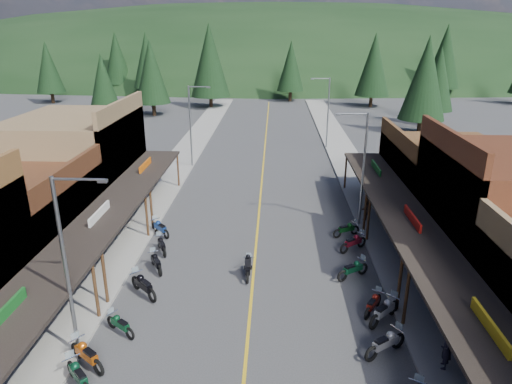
# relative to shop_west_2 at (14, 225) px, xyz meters

# --- Properties ---
(ground) EXTENTS (220.00, 220.00, 0.00)m
(ground) POSITION_rel_shop_west_2_xyz_m (13.75, -1.70, -2.53)
(ground) COLOR #38383A
(ground) RESTS_ON ground
(centerline) EXTENTS (0.15, 90.00, 0.01)m
(centerline) POSITION_rel_shop_west_2_xyz_m (13.75, 18.30, -2.53)
(centerline) COLOR gold
(centerline) RESTS_ON ground
(sidewalk_west) EXTENTS (3.40, 94.00, 0.15)m
(sidewalk_west) POSITION_rel_shop_west_2_xyz_m (5.05, 18.30, -2.46)
(sidewalk_west) COLOR gray
(sidewalk_west) RESTS_ON ground
(sidewalk_east) EXTENTS (3.40, 94.00, 0.15)m
(sidewalk_east) POSITION_rel_shop_west_2_xyz_m (22.45, 18.30, -2.46)
(sidewalk_east) COLOR gray
(sidewalk_east) RESTS_ON ground
(shop_west_2) EXTENTS (10.90, 9.00, 6.20)m
(shop_west_2) POSITION_rel_shop_west_2_xyz_m (0.00, 0.00, 0.00)
(shop_west_2) COLOR #3F2111
(shop_west_2) RESTS_ON ground
(shop_west_3) EXTENTS (10.90, 10.20, 8.20)m
(shop_west_3) POSITION_rel_shop_west_2_xyz_m (-0.03, 9.60, 0.99)
(shop_west_3) COLOR brown
(shop_west_3) RESTS_ON ground
(shop_east_2) EXTENTS (10.90, 9.00, 8.20)m
(shop_east_2) POSITION_rel_shop_west_2_xyz_m (27.54, 0.00, 0.99)
(shop_east_2) COLOR #562B19
(shop_east_2) RESTS_ON ground
(shop_east_3) EXTENTS (10.90, 10.20, 6.20)m
(shop_east_3) POSITION_rel_shop_west_2_xyz_m (27.51, 9.60, -0.00)
(shop_east_3) COLOR #4C2D16
(shop_east_3) RESTS_ON ground
(streetlight_0) EXTENTS (2.16, 0.18, 8.00)m
(streetlight_0) POSITION_rel_shop_west_2_xyz_m (6.80, -7.70, 1.93)
(streetlight_0) COLOR gray
(streetlight_0) RESTS_ON ground
(streetlight_1) EXTENTS (2.16, 0.18, 8.00)m
(streetlight_1) POSITION_rel_shop_west_2_xyz_m (6.80, 20.30, 1.93)
(streetlight_1) COLOR gray
(streetlight_1) RESTS_ON ground
(streetlight_2) EXTENTS (2.16, 0.18, 8.00)m
(streetlight_2) POSITION_rel_shop_west_2_xyz_m (20.71, 6.30, 1.93)
(streetlight_2) COLOR gray
(streetlight_2) RESTS_ON ground
(streetlight_3) EXTENTS (2.16, 0.18, 8.00)m
(streetlight_3) POSITION_rel_shop_west_2_xyz_m (20.71, 28.30, 1.93)
(streetlight_3) COLOR gray
(streetlight_3) RESTS_ON ground
(ridge_hill) EXTENTS (310.00, 140.00, 60.00)m
(ridge_hill) POSITION_rel_shop_west_2_xyz_m (13.75, 133.30, -2.53)
(ridge_hill) COLOR black
(ridge_hill) RESTS_ON ground
(pine_0) EXTENTS (5.04, 5.04, 11.00)m
(pine_0) POSITION_rel_shop_west_2_xyz_m (-26.25, 60.30, 3.95)
(pine_0) COLOR black
(pine_0) RESTS_ON ground
(pine_1) EXTENTS (5.88, 5.88, 12.50)m
(pine_1) POSITION_rel_shop_west_2_xyz_m (-10.25, 68.30, 4.70)
(pine_1) COLOR black
(pine_1) RESTS_ON ground
(pine_2) EXTENTS (6.72, 6.72, 14.00)m
(pine_2) POSITION_rel_shop_west_2_xyz_m (3.75, 56.30, 5.46)
(pine_2) COLOR black
(pine_2) RESTS_ON ground
(pine_3) EXTENTS (5.04, 5.04, 11.00)m
(pine_3) POSITION_rel_shop_west_2_xyz_m (17.75, 64.30, 3.95)
(pine_3) COLOR black
(pine_3) RESTS_ON ground
(pine_4) EXTENTS (5.88, 5.88, 12.50)m
(pine_4) POSITION_rel_shop_west_2_xyz_m (31.75, 58.30, 4.70)
(pine_4) COLOR black
(pine_4) RESTS_ON ground
(pine_5) EXTENTS (6.72, 6.72, 14.00)m
(pine_5) POSITION_rel_shop_west_2_xyz_m (47.75, 70.30, 5.46)
(pine_5) COLOR black
(pine_5) RESTS_ON ground
(pine_7) EXTENTS (5.88, 5.88, 12.50)m
(pine_7) POSITION_rel_shop_west_2_xyz_m (-18.25, 74.30, 4.70)
(pine_7) COLOR black
(pine_7) RESTS_ON ground
(pine_8) EXTENTS (4.48, 4.48, 10.00)m
(pine_8) POSITION_rel_shop_west_2_xyz_m (-8.25, 38.30, 3.44)
(pine_8) COLOR black
(pine_8) RESTS_ON ground
(pine_9) EXTENTS (4.93, 4.93, 10.80)m
(pine_9) POSITION_rel_shop_west_2_xyz_m (37.75, 43.30, 3.85)
(pine_9) COLOR black
(pine_9) RESTS_ON ground
(pine_10) EXTENTS (5.38, 5.38, 11.60)m
(pine_10) POSITION_rel_shop_west_2_xyz_m (-4.25, 48.30, 4.25)
(pine_10) COLOR black
(pine_10) RESTS_ON ground
(pine_11) EXTENTS (5.82, 5.82, 12.40)m
(pine_11) POSITION_rel_shop_west_2_xyz_m (33.75, 36.30, 4.65)
(pine_11) COLOR black
(pine_11) RESTS_ON ground
(bike_west_4) EXTENTS (2.01, 2.06, 1.23)m
(bike_west_4) POSITION_rel_shop_west_2_xyz_m (7.43, -9.53, -1.92)
(bike_west_4) COLOR #0B3A24
(bike_west_4) RESTS_ON ground
(bike_west_5) EXTENTS (2.24, 1.95, 1.28)m
(bike_west_5) POSITION_rel_shop_west_2_xyz_m (7.29, -8.37, -1.89)
(bike_west_5) COLOR #B74D0D
(bike_west_5) RESTS_ON ground
(bike_west_6) EXTENTS (1.89, 1.61, 1.08)m
(bike_west_6) POSITION_rel_shop_west_2_xyz_m (7.97, -6.21, -2.00)
(bike_west_6) COLOR #0D4223
(bike_west_6) RESTS_ON ground
(bike_west_7) EXTENTS (2.20, 2.21, 1.34)m
(bike_west_7) POSITION_rel_shop_west_2_xyz_m (8.17, -3.05, -1.86)
(bike_west_7) COLOR black
(bike_west_7) RESTS_ON ground
(bike_west_8) EXTENTS (1.56, 2.08, 1.15)m
(bike_west_8) POSITION_rel_shop_west_2_xyz_m (8.18, -0.44, -1.96)
(bike_west_8) COLOR black
(bike_west_8) RESTS_ON ground
(bike_west_9) EXTENTS (1.44, 2.03, 1.11)m
(bike_west_9) POSITION_rel_shop_west_2_xyz_m (7.97, 1.79, -1.98)
(bike_west_9) COLOR black
(bike_west_9) RESTS_ON ground
(bike_west_10) EXTENTS (1.95, 2.01, 1.20)m
(bike_west_10) POSITION_rel_shop_west_2_xyz_m (7.29, 4.25, -1.93)
(bike_west_10) COLOR navy
(bike_west_10) RESTS_ON ground
(bike_east_5) EXTENTS (2.27, 1.87, 1.28)m
(bike_east_5) POSITION_rel_shop_west_2_xyz_m (19.64, -7.15, -1.89)
(bike_east_5) COLOR gray
(bike_east_5) RESTS_ON ground
(bike_east_6) EXTENTS (2.18, 2.19, 1.32)m
(bike_east_6) POSITION_rel_shop_west_2_xyz_m (20.11, -4.81, -1.87)
(bike_east_6) COLOR #AFB0B5
(bike_east_6) RESTS_ON ground
(bike_east_7) EXTENTS (1.59, 1.98, 1.11)m
(bike_east_7) POSITION_rel_shop_west_2_xyz_m (19.74, -4.09, -1.98)
(bike_east_7) COLOR maroon
(bike_east_7) RESTS_ON ground
(bike_east_8) EXTENTS (2.15, 1.75, 1.21)m
(bike_east_8) POSITION_rel_shop_west_2_xyz_m (19.28, -0.83, -1.93)
(bike_east_8) COLOR #0C3D23
(bike_east_8) RESTS_ON ground
(bike_east_9) EXTENTS (2.14, 1.86, 1.23)m
(bike_east_9) POSITION_rel_shop_west_2_xyz_m (19.83, 2.54, -1.92)
(bike_east_9) COLOR maroon
(bike_east_9) RESTS_ON ground
(bike_east_10) EXTENTS (2.07, 1.46, 1.13)m
(bike_east_10) POSITION_rel_shop_west_2_xyz_m (19.71, 4.59, -1.97)
(bike_east_10) COLOR #0D4116
(bike_east_10) RESTS_ON ground
(rider_on_bike) EXTENTS (0.66, 1.97, 1.50)m
(rider_on_bike) POSITION_rel_shop_west_2_xyz_m (13.48, -0.94, -1.93)
(rider_on_bike) COLOR black
(rider_on_bike) RESTS_ON ground
(pedestrian_east_a) EXTENTS (0.57, 0.73, 1.75)m
(pedestrian_east_a) POSITION_rel_shop_west_2_xyz_m (21.83, -8.00, -1.51)
(pedestrian_east_a) COLOR black
(pedestrian_east_a) RESTS_ON sidewalk_east
(pedestrian_east_b) EXTENTS (0.91, 0.84, 1.63)m
(pedestrian_east_b) POSITION_rel_shop_west_2_xyz_m (21.43, 7.19, -1.57)
(pedestrian_east_b) COLOR brown
(pedestrian_east_b) RESTS_ON sidewalk_east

